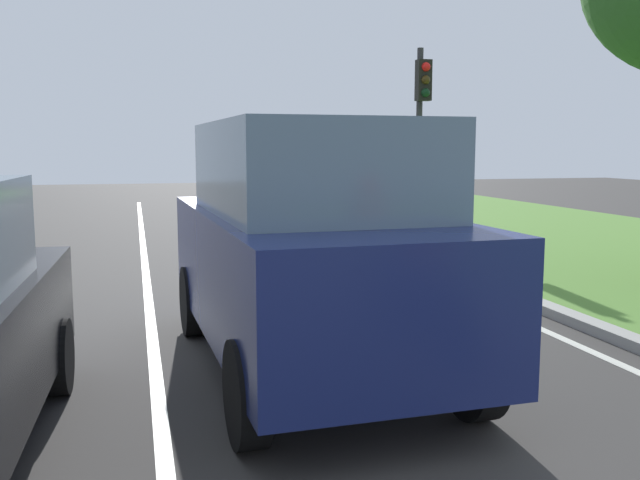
{
  "coord_description": "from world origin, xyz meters",
  "views": [
    {
      "loc": [
        -0.83,
        2.99,
        2.06
      ],
      "look_at": [
        0.83,
        9.26,
        1.2
      ],
      "focal_mm": 39.36,
      "sensor_mm": 36.0,
      "label": 1
    }
  ],
  "objects": [
    {
      "name": "lane_line_right_edge",
      "position": [
        3.6,
        14.0,
        0.0
      ],
      "size": [
        0.12,
        32.0,
        0.01
      ],
      "primitive_type": "cube",
      "color": "silver",
      "rests_on": "ground"
    },
    {
      "name": "curb_right",
      "position": [
        4.1,
        14.0,
        0.06
      ],
      "size": [
        0.24,
        48.0,
        0.12
      ],
      "primitive_type": "cube",
      "color": "#9E9B93",
      "rests_on": "ground"
    },
    {
      "name": "ground_plane",
      "position": [
        0.0,
        14.0,
        0.0
      ],
      "size": [
        60.0,
        60.0,
        0.0
      ],
      "primitive_type": "plane",
      "color": "#383533"
    },
    {
      "name": "traffic_light_near_right",
      "position": [
        5.48,
        17.9,
        2.87
      ],
      "size": [
        0.32,
        0.5,
        4.27
      ],
      "color": "#2D2D2D",
      "rests_on": "ground"
    },
    {
      "name": "lane_line_center",
      "position": [
        -0.7,
        14.0,
        0.0
      ],
      "size": [
        0.12,
        32.0,
        0.01
      ],
      "primitive_type": "cube",
      "color": "silver",
      "rests_on": "ground"
    },
    {
      "name": "car_suv_ahead",
      "position": [
        0.68,
        9.12,
        1.17
      ],
      "size": [
        2.12,
        4.57,
        2.28
      ],
      "rotation": [
        0.0,
        0.0,
        0.04
      ],
      "color": "navy",
      "rests_on": "ground"
    }
  ]
}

